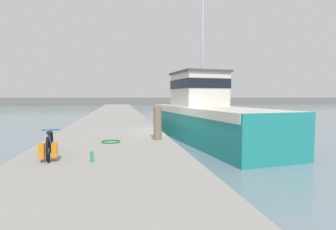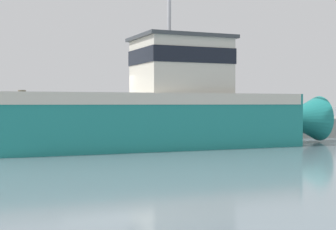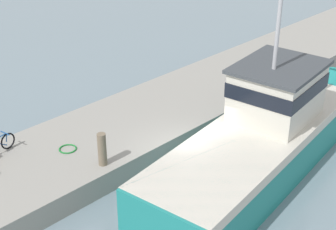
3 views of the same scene
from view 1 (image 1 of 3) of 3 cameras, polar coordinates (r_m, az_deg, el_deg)
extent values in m
plane|color=gray|center=(12.41, 2.53, -7.08)|extent=(320.00, 320.00, 0.00)
cube|color=gray|center=(12.04, -12.36, -5.50)|extent=(4.54, 80.00, 0.84)
cube|color=slate|center=(78.71, 14.12, 2.96)|extent=(180.00, 5.00, 2.03)
cube|color=teal|center=(14.20, 8.87, -1.96)|extent=(4.38, 11.03, 1.84)
cone|color=teal|center=(20.03, 0.69, -0.16)|extent=(1.98, 2.14, 1.75)
cube|color=beige|center=(14.14, 8.90, 1.01)|extent=(4.41, 10.83, 0.37)
cube|color=beige|center=(15.33, 6.68, 5.43)|extent=(2.78, 3.23, 1.86)
cube|color=black|center=(15.34, 6.69, 6.64)|extent=(2.83, 3.29, 0.52)
cube|color=#3D4247|center=(15.39, 6.71, 9.11)|extent=(3.00, 3.48, 0.12)
cylinder|color=#B2B2B7|center=(15.63, 7.54, 21.34)|extent=(0.14, 0.14, 6.46)
torus|color=black|center=(6.91, -24.68, -6.81)|extent=(0.15, 0.61, 0.61)
torus|color=black|center=(7.96, -24.04, -5.40)|extent=(0.15, 0.61, 0.61)
cylinder|color=navy|center=(7.10, -24.54, -7.10)|extent=(0.09, 0.36, 0.17)
cylinder|color=navy|center=(7.29, -24.44, -5.53)|extent=(0.06, 0.15, 0.46)
cylinder|color=navy|center=(7.11, -24.56, -5.22)|extent=(0.11, 0.47, 0.35)
cylinder|color=navy|center=(7.56, -24.27, -5.25)|extent=(0.15, 0.67, 0.47)
cylinder|color=navy|center=(7.58, -24.29, -3.49)|extent=(0.12, 0.55, 0.05)
cylinder|color=navy|center=(7.91, -24.09, -4.35)|extent=(0.05, 0.10, 0.31)
cylinder|color=navy|center=(7.85, -24.15, -2.93)|extent=(0.44, 0.11, 0.04)
cube|color=black|center=(7.28, -24.48, -3.50)|extent=(0.14, 0.25, 0.05)
cube|color=orange|center=(6.98, -25.79, -7.00)|extent=(0.17, 0.34, 0.33)
cube|color=orange|center=(6.96, -23.48, -6.97)|extent=(0.17, 0.34, 0.33)
cylinder|color=#756651|center=(9.47, -2.28, -1.83)|extent=(0.30, 0.30, 1.18)
torus|color=#197A2D|center=(9.19, -12.33, -5.66)|extent=(0.64, 0.64, 0.05)
cylinder|color=green|center=(6.57, -16.25, -8.72)|extent=(0.08, 0.08, 0.26)
camera|label=2|loc=(23.58, 55.83, 0.11)|focal=55.00mm
camera|label=3|loc=(15.40, 80.31, 31.72)|focal=55.00mm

